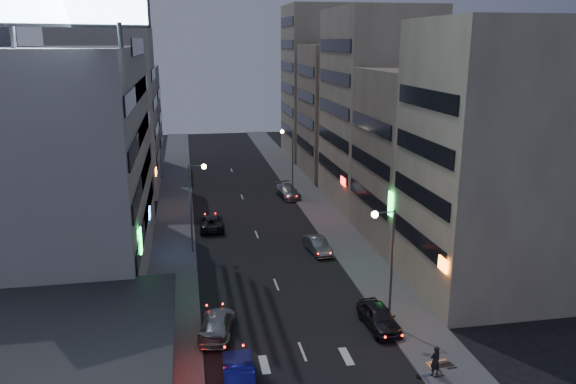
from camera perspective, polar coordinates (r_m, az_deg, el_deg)
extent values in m
cube|color=#4C4C4F|center=(58.94, -11.46, -3.39)|extent=(4.00, 120.00, 0.12)
cube|color=#4C4C4F|center=(60.66, 3.83, -2.58)|extent=(4.00, 120.00, 0.12)
cube|color=#BCB094|center=(33.41, -22.95, -16.04)|extent=(8.00, 12.00, 3.60)
cube|color=black|center=(32.27, -21.54, -13.07)|extent=(11.00, 13.00, 0.25)
cube|color=black|center=(31.99, -13.99, -13.99)|extent=(0.12, 4.00, 0.90)
cube|color=#FF1E14|center=(31.99, -13.84, -13.99)|extent=(0.04, 3.70, 0.70)
cube|color=#A6A6A2|center=(48.12, -22.93, 2.59)|extent=(14.00, 24.00, 18.00)
cube|color=#BCB094|center=(43.14, 19.61, 2.95)|extent=(10.00, 11.00, 20.00)
cube|color=tan|center=(53.78, 13.88, 3.46)|extent=(11.00, 12.00, 16.00)
cube|color=#BCB094|center=(65.07, 8.96, 8.34)|extent=(10.00, 14.00, 22.00)
cube|color=#A6A6A2|center=(72.07, -17.75, 7.65)|extent=(11.00, 10.00, 20.00)
cube|color=gray|center=(85.24, -16.92, 7.06)|extent=(12.00, 10.00, 15.00)
cube|color=tan|center=(79.65, 5.68, 8.20)|extent=(11.00, 12.00, 18.00)
cube|color=#BCB094|center=(92.97, 3.62, 11.07)|extent=(12.00, 12.00, 24.00)
cylinder|color=#595B60|center=(37.25, -26.18, 14.12)|extent=(0.30, 0.30, 1.50)
cylinder|color=#595B60|center=(36.18, -16.69, 15.01)|extent=(0.30, 0.30, 1.50)
cylinder|color=#595B60|center=(37.27, 10.48, -7.73)|extent=(0.16, 0.16, 8.00)
cylinder|color=#595B60|center=(35.72, 9.73, -2.06)|extent=(1.40, 0.10, 0.10)
sphere|color=#FFD88C|center=(35.55, 8.81, -2.27)|extent=(0.44, 0.44, 0.44)
cylinder|color=#595B60|center=(50.07, -9.86, -1.74)|extent=(0.16, 0.16, 8.00)
cylinder|color=#595B60|center=(49.11, -9.24, 2.66)|extent=(1.40, 0.10, 0.10)
sphere|color=#FFD88C|center=(49.15, -8.54, 2.57)|extent=(0.44, 0.44, 0.44)
cylinder|color=#595B60|center=(68.71, 0.47, 3.06)|extent=(0.16, 0.16, 8.00)
cylinder|color=#595B60|center=(67.88, -0.10, 6.25)|extent=(1.40, 0.10, 0.10)
sphere|color=#FFD88C|center=(67.79, -0.60, 6.16)|extent=(0.44, 0.44, 0.44)
imported|color=#26252A|center=(38.49, 9.22, -12.40)|extent=(2.07, 4.64, 1.55)
imported|color=gray|center=(50.66, 3.03, -5.42)|extent=(2.02, 4.39, 1.39)
imported|color=black|center=(57.38, -7.79, -3.05)|extent=(2.43, 5.12, 1.41)
imported|color=#929699|center=(68.26, -0.01, 0.08)|extent=(2.71, 5.48, 1.53)
imported|color=navy|center=(32.46, -5.05, -17.86)|extent=(1.88, 4.85, 1.58)
imported|color=#94989B|center=(37.54, -7.22, -13.15)|extent=(2.93, 5.31, 1.46)
imported|color=black|center=(33.94, 14.72, -16.26)|extent=(0.75, 0.59, 1.82)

